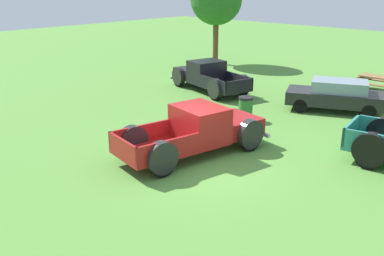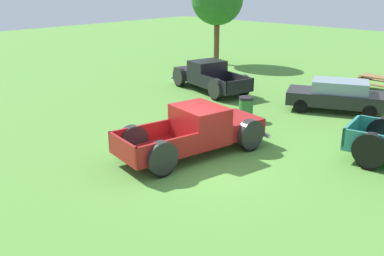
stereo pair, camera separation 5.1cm
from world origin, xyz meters
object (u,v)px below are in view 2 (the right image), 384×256
object	(u,v)px
trash_can	(246,108)
pickup_truck_foreground	(201,130)
pickup_truck_behind_left	(206,76)
sedan_distant_b	(337,95)
picnic_table	(379,82)

from	to	relation	value
trash_can	pickup_truck_foreground	bearing A→B (deg)	-74.59
pickup_truck_behind_left	sedan_distant_b	size ratio (longest dim) A/B	1.19
picnic_table	trash_can	bearing A→B (deg)	-103.63
picnic_table	pickup_truck_foreground	bearing A→B (deg)	-94.60
sedan_distant_b	pickup_truck_foreground	bearing A→B (deg)	-97.50
trash_can	sedan_distant_b	bearing A→B (deg)	61.18
sedan_distant_b	picnic_table	world-z (taller)	sedan_distant_b
pickup_truck_foreground	trash_can	xyz separation A→B (m)	(-1.04, 3.78, -0.26)
sedan_distant_b	picnic_table	distance (m)	4.64
pickup_truck_foreground	sedan_distant_b	bearing A→B (deg)	82.50
pickup_truck_foreground	pickup_truck_behind_left	distance (m)	8.56
pickup_truck_behind_left	sedan_distant_b	bearing A→B (deg)	8.42
pickup_truck_foreground	trash_can	bearing A→B (deg)	105.41
picnic_table	trash_can	size ratio (longest dim) A/B	1.96
pickup_truck_behind_left	trash_can	bearing A→B (deg)	-30.76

